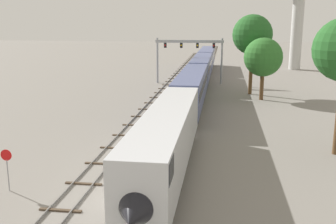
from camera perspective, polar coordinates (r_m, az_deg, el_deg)
ground_plane at (r=25.78m, az=-6.03°, el=-12.42°), size 400.00×400.00×0.00m
track_main at (r=83.39m, az=5.25°, el=5.31°), size 2.60×200.00×0.16m
track_near at (r=64.21m, az=-0.54°, el=3.09°), size 2.60×160.00×0.16m
passenger_train at (r=61.09m, az=4.28°, el=4.96°), size 3.04×88.30×4.80m
signal_gantry at (r=71.47m, az=3.07°, el=8.81°), size 12.10×0.49×8.11m
stop_sign at (r=28.22m, az=-22.07°, el=-6.94°), size 0.76×0.08×2.88m
trackside_tree_left at (r=57.75m, az=13.49°, el=7.62°), size 5.43×5.43×8.79m
trackside_tree_right at (r=61.82m, az=12.01°, el=10.74°), size 5.99×5.99×12.02m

